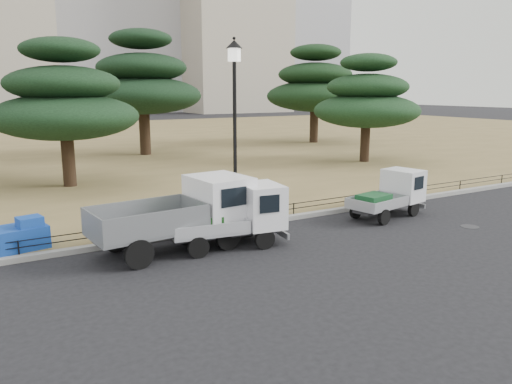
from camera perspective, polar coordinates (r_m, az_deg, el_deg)
ground at (r=14.78m, az=3.91°, el=-6.31°), size 220.00×220.00×0.00m
lawn at (r=43.20m, az=-19.43°, el=5.07°), size 120.00×56.00×0.15m
curb at (r=16.88m, az=-1.02°, el=-3.70°), size 120.00×0.25×0.16m
truck_large at (r=14.48m, az=-8.40°, el=-2.19°), size 4.76×2.25×2.01m
truck_kei_front at (r=14.69m, az=-2.41°, el=-2.79°), size 3.53×1.83×1.79m
truck_kei_rear at (r=18.78m, az=15.13°, el=-0.23°), size 3.30×1.87×1.63m
street_lamp at (r=16.41m, az=-2.46°, el=10.28°), size 0.53×0.53×5.93m
pipe_fence at (r=16.92m, az=-1.27°, el=-2.41°), size 38.00×0.04×0.40m
tarp_pile at (r=15.53m, az=-25.28°, el=-4.56°), size 1.54×1.25×0.92m
manhole at (r=18.35m, az=23.25°, el=-3.66°), size 0.60×0.60×0.01m
pine_center_left at (r=24.32m, az=-21.09°, el=9.59°), size 6.55×6.55×6.66m
pine_center_right at (r=34.94m, az=-12.83°, el=12.06°), size 7.82×7.82×8.29m
pine_east_near at (r=31.48m, az=12.55°, el=10.23°), size 6.45×6.45×6.51m
pine_east_far at (r=42.43m, az=6.74°, el=11.89°), size 7.97×7.97×8.00m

